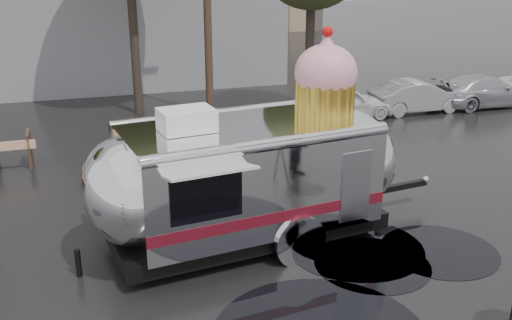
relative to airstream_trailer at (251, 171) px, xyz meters
name	(u,v)px	position (x,y,z in m)	size (l,w,h in m)	color
puddles	(312,292)	(0.44, -2.28, -1.55)	(13.25, 7.65, 0.01)	black
parked_cars	(459,90)	(10.75, 8.23, -0.84)	(13.20, 1.90, 1.50)	silver
airstream_trailer	(251,171)	(0.00, 0.00, 0.00)	(8.20, 3.81, 4.44)	silver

